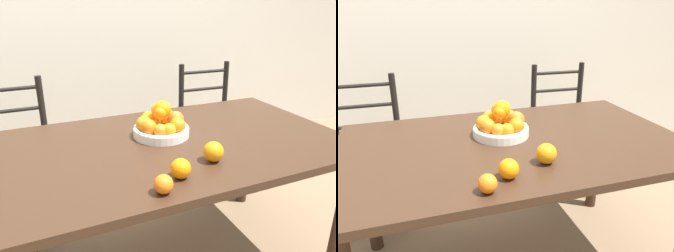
{
  "view_description": "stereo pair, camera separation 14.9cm",
  "coord_description": "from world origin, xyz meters",
  "views": [
    {
      "loc": [
        -0.6,
        -1.27,
        1.34
      ],
      "look_at": [
        -0.04,
        0.01,
        0.82
      ],
      "focal_mm": 35.0,
      "sensor_mm": 36.0,
      "label": 1
    },
    {
      "loc": [
        -0.46,
        -1.32,
        1.34
      ],
      "look_at": [
        -0.04,
        0.01,
        0.82
      ],
      "focal_mm": 35.0,
      "sensor_mm": 36.0,
      "label": 2
    }
  ],
  "objects": [
    {
      "name": "orange_loose_2",
      "position": [
        -0.23,
        -0.39,
        0.78
      ],
      "size": [
        0.07,
        0.07,
        0.07
      ],
      "color": "orange",
      "rests_on": "dining_table"
    },
    {
      "name": "wall_back",
      "position": [
        0.0,
        1.48,
        1.3
      ],
      "size": [
        8.0,
        0.06,
        2.6
      ],
      "color": "beige",
      "rests_on": "ground_plane"
    },
    {
      "name": "dining_table",
      "position": [
        0.0,
        0.0,
        0.65
      ],
      "size": [
        1.58,
        0.94,
        0.74
      ],
      "color": "#382316",
      "rests_on": "ground_plane"
    },
    {
      "name": "orange_loose_0",
      "position": [
        -0.13,
        -0.32,
        0.78
      ],
      "size": [
        0.08,
        0.08,
        0.08
      ],
      "color": "orange",
      "rests_on": "dining_table"
    },
    {
      "name": "orange_loose_1",
      "position": [
        0.05,
        -0.25,
        0.78
      ],
      "size": [
        0.08,
        0.08,
        0.08
      ],
      "color": "orange",
      "rests_on": "dining_table"
    },
    {
      "name": "chair_right",
      "position": [
        0.64,
        0.74,
        0.45
      ],
      "size": [
        0.44,
        0.42,
        0.92
      ],
      "rotation": [
        0.0,
        0.0,
        -0.05
      ],
      "color": "black",
      "rests_on": "ground_plane"
    },
    {
      "name": "chair_left",
      "position": [
        -0.72,
        0.74,
        0.45
      ],
      "size": [
        0.42,
        0.4,
        0.92
      ],
      "rotation": [
        0.0,
        0.0,
        0.0
      ],
      "color": "black",
      "rests_on": "ground_plane"
    },
    {
      "name": "fruit_bowl",
      "position": [
        -0.04,
        0.09,
        0.8
      ],
      "size": [
        0.27,
        0.27,
        0.17
      ],
      "color": "white",
      "rests_on": "dining_table"
    }
  ]
}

